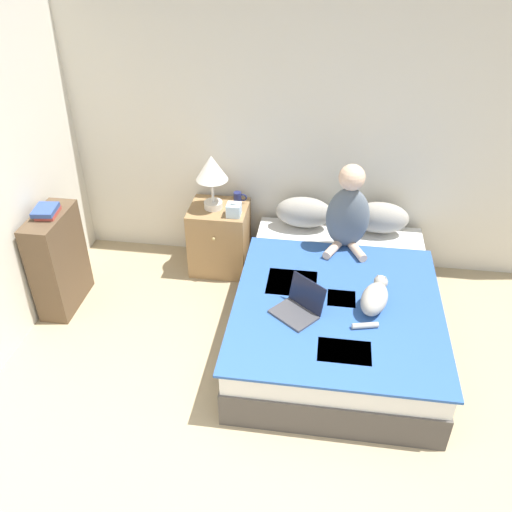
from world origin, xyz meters
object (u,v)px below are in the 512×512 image
person_sitting (348,212)px  book_stack_top (46,211)px  table_lamp (212,171)px  coffee_mug (238,198)px  bookshelf (58,261)px  tissue_box (234,210)px  bed (336,311)px  pillow_far (380,218)px  laptop_open (298,307)px  nightstand (220,238)px  pillow_near (304,212)px  cat_tabby (375,298)px

person_sitting → book_stack_top: 2.39m
person_sitting → table_lamp: 1.20m
coffee_mug → bookshelf: 1.62m
bookshelf → book_stack_top: 0.47m
table_lamp → tissue_box: (0.20, -0.11, -0.30)m
bed → pillow_far: pillow_far is taller
laptop_open → bookshelf: 2.06m
pillow_far → laptop_open: size_ratio=1.22×
pillow_far → nightstand: size_ratio=0.79×
person_sitting → coffee_mug: person_sitting is taller
laptop_open → tissue_box: (-0.64, 1.01, 0.18)m
person_sitting → nightstand: (-1.13, 0.20, -0.47)m
person_sitting → coffee_mug: 1.02m
pillow_far → coffee_mug: 1.26m
coffee_mug → book_stack_top: bearing=-148.7°
pillow_far → person_sitting: person_sitting is taller
bookshelf → laptop_open: bearing=-11.5°
bed → pillow_near: size_ratio=4.10×
table_lamp → coffee_mug: (0.20, 0.12, -0.30)m
bed → laptop_open: laptop_open is taller
pillow_far → coffee_mug: bearing=178.6°
person_sitting → nightstand: bearing=170.2°
bed → person_sitting: bearing=85.9°
bed → book_stack_top: (-2.29, 0.08, 0.67)m
pillow_near → person_sitting: size_ratio=0.68×
pillow_far → book_stack_top: 2.76m
laptop_open → cat_tabby: bearing=52.6°
bed → nightstand: bearing=143.7°
laptop_open → book_stack_top: 2.09m
pillow_near → bookshelf: bookshelf is taller
tissue_box → coffee_mug: 0.23m
bookshelf → nightstand: bearing=30.8°
cat_tabby → coffee_mug: 1.63m
table_lamp → bookshelf: bearing=-148.6°
coffee_mug → book_stack_top: 1.61m
cat_tabby → laptop_open: 0.55m
bookshelf → coffee_mug: bearing=31.3°
pillow_far → tissue_box: size_ratio=3.58×
laptop_open → table_lamp: (-0.85, 1.12, 0.47)m
book_stack_top → bed: bearing=-1.9°
bed → tissue_box: size_ratio=14.66×
pillow_far → tissue_box: 1.27m
laptop_open → pillow_near: bearing=131.1°
coffee_mug → table_lamp: bearing=-148.9°
pillow_near → nightstand: (-0.75, -0.08, -0.28)m
laptop_open → bookshelf: size_ratio=0.47×
pillow_near → bookshelf: size_ratio=0.58×
pillow_near → bed: bearing=-69.4°
book_stack_top → table_lamp: bearing=31.4°
bed → book_stack_top: book_stack_top is taller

